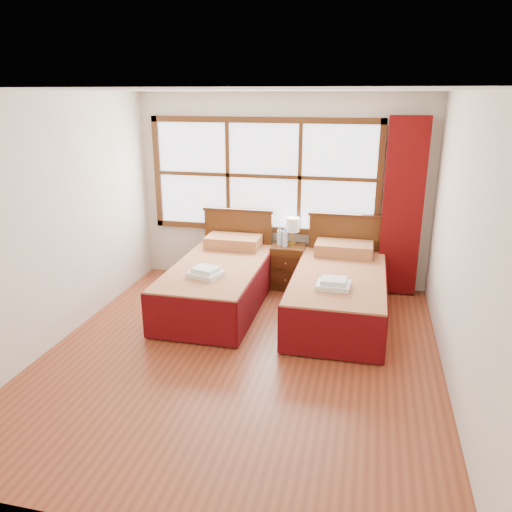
# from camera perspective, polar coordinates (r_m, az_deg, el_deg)

# --- Properties ---
(floor) EXTENTS (4.50, 4.50, 0.00)m
(floor) POSITION_cam_1_polar(r_m,az_deg,el_deg) (5.25, -1.71, -11.24)
(floor) COLOR brown
(floor) RESTS_ON ground
(ceiling) EXTENTS (4.50, 4.50, 0.00)m
(ceiling) POSITION_cam_1_polar(r_m,az_deg,el_deg) (4.58, -2.03, 18.43)
(ceiling) COLOR white
(ceiling) RESTS_ON wall_back
(wall_back) EXTENTS (4.00, 0.00, 4.00)m
(wall_back) POSITION_cam_1_polar(r_m,az_deg,el_deg) (6.90, 2.96, 7.44)
(wall_back) COLOR silver
(wall_back) RESTS_ON floor
(wall_left) EXTENTS (0.00, 4.50, 4.50)m
(wall_left) POSITION_cam_1_polar(r_m,az_deg,el_deg) (5.60, -22.12, 3.61)
(wall_left) COLOR silver
(wall_left) RESTS_ON floor
(wall_right) EXTENTS (0.00, 4.50, 4.50)m
(wall_right) POSITION_cam_1_polar(r_m,az_deg,el_deg) (4.67, 22.58, 0.88)
(wall_right) COLOR silver
(wall_right) RESTS_ON floor
(window) EXTENTS (3.16, 0.06, 1.56)m
(window) POSITION_cam_1_polar(r_m,az_deg,el_deg) (6.87, 0.86, 9.12)
(window) COLOR white
(window) RESTS_ON wall_back
(curtain) EXTENTS (0.50, 0.16, 2.30)m
(curtain) POSITION_cam_1_polar(r_m,az_deg,el_deg) (6.70, 16.39, 5.27)
(curtain) COLOR #640A0A
(curtain) RESTS_ON wall_back
(bed_left) EXTENTS (1.07, 2.09, 1.04)m
(bed_left) POSITION_cam_1_polar(r_m,az_deg,el_deg) (6.31, -4.21, -2.88)
(bed_left) COLOR #401F0D
(bed_left) RESTS_ON floor
(bed_right) EXTENTS (1.08, 2.10, 1.05)m
(bed_right) POSITION_cam_1_polar(r_m,az_deg,el_deg) (6.06, 9.45, -3.98)
(bed_right) COLOR #401F0D
(bed_right) RESTS_ON floor
(nightstand) EXTENTS (0.45, 0.45, 0.60)m
(nightstand) POSITION_cam_1_polar(r_m,az_deg,el_deg) (6.89, 3.70, -1.20)
(nightstand) COLOR #4E2A11
(nightstand) RESTS_ON floor
(towels_left) EXTENTS (0.43, 0.40, 0.11)m
(towels_left) POSITION_cam_1_polar(r_m,az_deg,el_deg) (5.80, -5.76, -1.87)
(towels_left) COLOR white
(towels_left) RESTS_ON bed_left
(towels_right) EXTENTS (0.37, 0.32, 0.11)m
(towels_right) POSITION_cam_1_polar(r_m,az_deg,el_deg) (5.48, 8.85, -3.15)
(towels_right) COLOR white
(towels_right) RESTS_ON bed_right
(lamp) EXTENTS (0.19, 0.19, 0.37)m
(lamp) POSITION_cam_1_polar(r_m,az_deg,el_deg) (6.79, 4.20, 3.49)
(lamp) COLOR gold
(lamp) RESTS_ON nightstand
(bottle_near) EXTENTS (0.06, 0.06, 0.24)m
(bottle_near) POSITION_cam_1_polar(r_m,az_deg,el_deg) (6.77, 2.70, 2.13)
(bottle_near) COLOR silver
(bottle_near) RESTS_ON nightstand
(bottle_far) EXTENTS (0.07, 0.07, 0.25)m
(bottle_far) POSITION_cam_1_polar(r_m,az_deg,el_deg) (6.71, 3.34, 2.00)
(bottle_far) COLOR silver
(bottle_far) RESTS_ON nightstand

